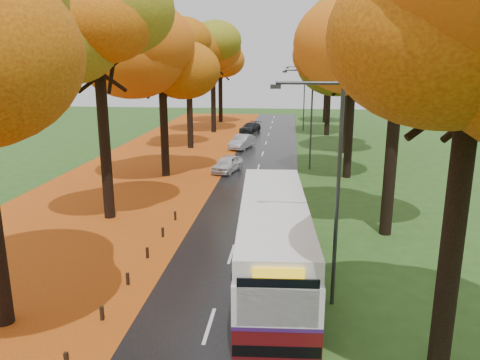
% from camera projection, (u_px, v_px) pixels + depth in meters
% --- Properties ---
extents(road, '(6.50, 90.00, 0.04)m').
position_uv_depth(road, '(254.00, 183.00, 33.89)').
color(road, black).
rests_on(road, ground).
extents(centre_line, '(0.12, 90.00, 0.01)m').
position_uv_depth(centre_line, '(254.00, 183.00, 33.89)').
color(centre_line, silver).
rests_on(centre_line, road).
extents(leaf_verge, '(12.00, 90.00, 0.02)m').
position_uv_depth(leaf_verge, '(133.00, 180.00, 34.82)').
color(leaf_verge, maroon).
rests_on(leaf_verge, ground).
extents(leaf_drift, '(0.90, 90.00, 0.01)m').
position_uv_depth(leaf_drift, '(212.00, 181.00, 34.20)').
color(leaf_drift, '#BD6413').
rests_on(leaf_drift, road).
extents(trees_left, '(9.20, 74.00, 13.88)m').
position_uv_depth(trees_left, '(159.00, 48.00, 34.26)').
color(trees_left, black).
rests_on(trees_left, ground).
extents(trees_right, '(9.30, 74.20, 13.96)m').
position_uv_depth(trees_right, '(359.00, 45.00, 32.60)').
color(trees_right, black).
rests_on(trees_right, ground).
extents(bollard_row, '(0.11, 23.51, 0.52)m').
position_uv_depth(bollard_row, '(86.00, 335.00, 14.66)').
color(bollard_row, black).
rests_on(bollard_row, ground).
extents(streetlamp_near, '(2.45, 0.18, 8.00)m').
position_uv_depth(streetlamp_near, '(331.00, 178.00, 15.95)').
color(streetlamp_near, '#333538').
rests_on(streetlamp_near, ground).
extents(streetlamp_mid, '(2.45, 0.18, 8.00)m').
position_uv_depth(streetlamp_mid, '(308.00, 111.00, 37.14)').
color(streetlamp_mid, '#333538').
rests_on(streetlamp_mid, ground).
extents(streetlamp_far, '(2.45, 0.18, 8.00)m').
position_uv_depth(streetlamp_far, '(302.00, 93.00, 58.34)').
color(streetlamp_far, '#333538').
rests_on(streetlamp_far, ground).
extents(bus, '(3.36, 11.89, 3.09)m').
position_uv_depth(bus, '(273.00, 237.00, 19.01)').
color(bus, '#4F0C0E').
rests_on(bus, road).
extents(car_white, '(2.42, 4.02, 1.28)m').
position_uv_depth(car_white, '(227.00, 164.00, 37.11)').
color(car_white, silver).
rests_on(car_white, road).
extents(car_silver, '(2.47, 4.38, 1.37)m').
position_uv_depth(car_silver, '(242.00, 142.00, 46.96)').
color(car_silver, '#96989D').
rests_on(car_silver, road).
extents(car_dark, '(2.78, 4.36, 1.18)m').
position_uv_depth(car_dark, '(250.00, 127.00, 57.75)').
color(car_dark, black).
rests_on(car_dark, road).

